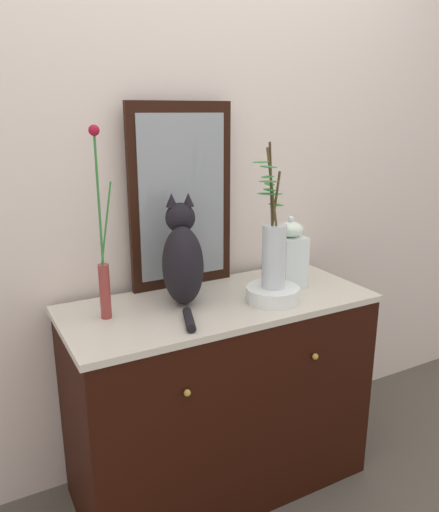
{
  "coord_description": "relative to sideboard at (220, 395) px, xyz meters",
  "views": [
    {
      "loc": [
        -0.86,
        -1.59,
        1.54
      ],
      "look_at": [
        0.0,
        0.0,
        1.01
      ],
      "focal_mm": 35.21,
      "sensor_mm": 36.0,
      "label": 1
    }
  ],
  "objects": [
    {
      "name": "ground_plane",
      "position": [
        0.0,
        0.0,
        -0.41
      ],
      "size": [
        6.0,
        6.0,
        0.0
      ],
      "primitive_type": "plane",
      "color": "#544E43"
    },
    {
      "name": "wall_back",
      "position": [
        0.0,
        0.33,
        0.89
      ],
      "size": [
        4.4,
        0.08,
        2.6
      ],
      "primitive_type": "cube",
      "color": "silver",
      "rests_on": "ground_plane"
    },
    {
      "name": "sideboard",
      "position": [
        0.0,
        0.0,
        0.0
      ],
      "size": [
        1.2,
        0.54,
        0.83
      ],
      "color": "black",
      "rests_on": "ground_plane"
    },
    {
      "name": "mirror_leaning",
      "position": [
        -0.05,
        0.24,
        0.79
      ],
      "size": [
        0.44,
        0.03,
        0.74
      ],
      "color": "black",
      "rests_on": "sideboard"
    },
    {
      "name": "cat_sitting",
      "position": [
        -0.13,
        0.05,
        0.58
      ],
      "size": [
        0.23,
        0.42,
        0.41
      ],
      "color": "black",
      "rests_on": "sideboard"
    },
    {
      "name": "vase_slim_green",
      "position": [
        -0.43,
        0.05,
        0.61
      ],
      "size": [
        0.07,
        0.04,
        0.66
      ],
      "color": "brown",
      "rests_on": "sideboard"
    },
    {
      "name": "bowl_porcelain",
      "position": [
        0.18,
        -0.1,
        0.44
      ],
      "size": [
        0.21,
        0.21,
        0.06
      ],
      "primitive_type": "cylinder",
      "color": "white",
      "rests_on": "sideboard"
    },
    {
      "name": "vase_glass_clear",
      "position": [
        0.18,
        -0.1,
        0.62
      ],
      "size": [
        0.16,
        0.16,
        0.54
      ],
      "color": "silver",
      "rests_on": "bowl_porcelain"
    },
    {
      "name": "jar_lidded_porcelain",
      "position": [
        0.34,
        0.02,
        0.55
      ],
      "size": [
        0.12,
        0.12,
        0.3
      ],
      "color": "white",
      "rests_on": "sideboard"
    }
  ]
}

